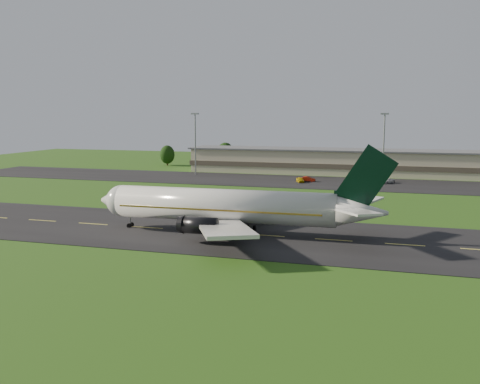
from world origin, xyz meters
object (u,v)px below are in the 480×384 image
(light_mast_west, at_px, (195,136))
(service_vehicle_a, at_px, (300,180))
(light_mast_centre, at_px, (384,139))
(service_vehicle_c, at_px, (387,181))
(airliner, at_px, (228,207))
(terminal, at_px, (389,163))
(service_vehicle_b, at_px, (308,179))

(light_mast_west, bearing_deg, service_vehicle_a, -15.12)
(light_mast_centre, relative_size, service_vehicle_c, 3.90)
(service_vehicle_a, bearing_deg, airliner, -112.62)
(terminal, height_order, light_mast_west, light_mast_west)
(service_vehicle_a, xyz_separation_m, service_vehicle_b, (1.86, 2.59, -0.02))
(terminal, distance_m, light_mast_west, 64.10)
(airliner, distance_m, light_mast_centre, 83.55)
(service_vehicle_a, distance_m, service_vehicle_c, 25.12)
(light_mast_centre, height_order, service_vehicle_a, light_mast_centre)
(light_mast_centre, xyz_separation_m, service_vehicle_a, (-23.13, -9.96, -11.88))
(service_vehicle_b, bearing_deg, light_mast_centre, -72.57)
(airliner, distance_m, service_vehicle_c, 79.05)
(light_mast_west, bearing_deg, light_mast_centre, 0.00)
(terminal, relative_size, service_vehicle_b, 32.39)
(light_mast_west, bearing_deg, service_vehicle_c, -4.50)
(service_vehicle_a, relative_size, service_vehicle_c, 0.85)
(terminal, distance_m, service_vehicle_c, 21.26)
(airliner, bearing_deg, service_vehicle_c, 70.70)
(airliner, relative_size, terminal, 0.35)
(airliner, bearing_deg, service_vehicle_b, 87.39)
(terminal, bearing_deg, airliner, -104.11)
(service_vehicle_b, bearing_deg, light_mast_west, 77.54)
(terminal, relative_size, light_mast_west, 7.13)
(airliner, height_order, service_vehicle_c, airliner)
(light_mast_west, xyz_separation_m, service_vehicle_b, (38.73, -7.37, -11.90))
(service_vehicle_a, height_order, service_vehicle_b, service_vehicle_a)
(terminal, xyz_separation_m, service_vehicle_c, (0.06, -21.02, -3.17))
(terminal, xyz_separation_m, service_vehicle_a, (-24.53, -26.14, -3.14))
(airliner, relative_size, service_vehicle_b, 11.45)
(service_vehicle_b, bearing_deg, service_vehicle_c, -85.33)
(light_mast_west, xyz_separation_m, light_mast_centre, (60.00, 0.00, 0.00))
(service_vehicle_a, bearing_deg, service_vehicle_c, -11.14)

